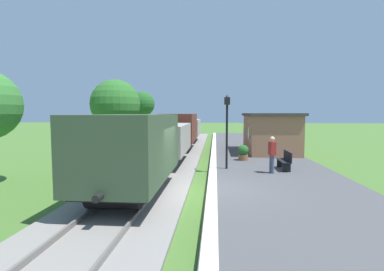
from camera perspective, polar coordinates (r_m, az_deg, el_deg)
ground_plane at (r=10.83m, az=1.88°, el=-11.75°), size 160.00×160.00×0.00m
platform_slab at (r=11.12m, az=18.91°, el=-10.89°), size 6.00×60.00×0.25m
platform_edge_stripe at (r=10.75m, az=4.05°, el=-10.47°), size 0.36×60.00×0.01m
track_ballast at (r=11.19m, az=-10.72°, el=-10.98°), size 3.80×60.00×0.12m
rail_near at (r=10.99m, az=-7.05°, el=-10.51°), size 0.07×60.00×0.14m
rail_far at (r=11.36m, az=-14.29°, el=-10.12°), size 0.07×60.00×0.14m
freight_train at (r=19.44m, az=-3.92°, el=0.12°), size 2.50×26.00×2.72m
station_hut at (r=21.11m, az=15.31°, el=0.59°), size 3.50×5.80×2.78m
bench_near_hut at (r=14.80m, az=18.12°, el=-4.71°), size 0.42×1.50×0.91m
person_waiting at (r=13.71m, az=15.70°, el=-3.42°), size 0.32×0.42×1.71m
potted_planter at (r=17.12m, az=10.19°, el=-3.33°), size 0.64×0.64×0.92m
lamp_post_near at (r=14.26m, az=7.01°, el=3.54°), size 0.28×0.28×3.70m
tree_trackside_far at (r=20.19m, az=-15.08°, el=6.03°), size 3.35×3.35×5.31m
tree_field_left at (r=29.45m, az=-15.81°, el=4.46°), size 3.08×3.08×4.66m
tree_field_distant at (r=35.49m, az=-9.94°, el=6.20°), size 3.04×3.04×5.68m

